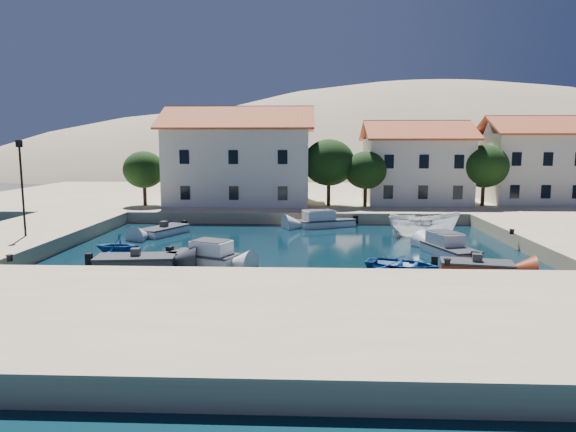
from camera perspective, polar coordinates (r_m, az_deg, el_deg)
The scene contains 21 objects.
ground at distance 25.42m, azimuth -0.22°, elevation -7.94°, with size 400.00×400.00×0.00m, color black.
quay_south at distance 19.56m, azimuth -1.03°, elevation -11.36°, with size 52.00×12.00×1.00m, color tan.
quay_west at distance 40.39m, azimuth -27.55°, elevation -2.15°, with size 8.00×20.00×1.00m, color tan.
quay_north at distance 62.76m, azimuth 3.18°, elevation 2.07°, with size 80.00×36.00×1.00m, color tan.
hills at distance 152.38m, azimuth 9.71°, elevation -3.61°, with size 254.00×176.00×99.00m.
building_left at distance 52.91m, azimuth -5.39°, elevation 6.84°, with size 14.70×9.45×9.70m.
building_mid at distance 54.54m, azimuth 13.97°, elevation 5.92°, with size 10.50×8.40×8.30m.
building_right at distance 59.05m, azimuth 25.32°, elevation 5.78°, with size 9.45×8.40×8.80m.
trees at distance 50.04m, azimuth 6.30°, elevation 5.50°, with size 37.30×5.30×6.45m.
lamppost at distance 37.45m, azimuth -27.49°, elevation 3.69°, with size 0.35×0.25×6.22m.
bollards at distance 28.93m, azimuth 5.69°, elevation -3.67°, with size 29.36×9.56×0.30m.
motorboat_grey_sw at distance 30.89m, azimuth -16.54°, elevation -4.84°, with size 4.69×2.52×1.25m.
cabin_cruiser_south at distance 30.67m, azimuth -9.39°, elevation -4.35°, with size 4.53×3.27×1.60m.
rowboat_south at distance 29.66m, azimuth 12.57°, elevation -5.81°, with size 2.93×4.10×0.85m, color #19498A.
motorboat_red_se at distance 30.05m, azimuth 20.22°, elevation -5.36°, with size 4.06×2.37×1.25m.
cabin_cruiser_east at distance 33.84m, azimuth 17.54°, elevation -3.46°, with size 3.04×4.73×1.60m.
boat_east at distance 40.36m, azimuth 14.83°, elevation -2.23°, with size 2.01×5.34×2.06m, color white.
motorboat_white_ne at distance 44.91m, azimuth 14.81°, elevation -0.82°, with size 2.00×3.19×1.25m.
rowboat_west at distance 34.57m, azimuth -18.39°, elevation -4.06°, with size 2.43×2.82×1.49m, color #19498A.
motorboat_white_west at distance 40.98m, azimuth -13.59°, elevation -1.61°, with size 3.43×4.49×1.25m.
cabin_cruiser_north at distance 43.86m, azimuth 4.23°, elevation -0.55°, with size 5.20×3.67×1.60m.
Camera 1 is at (1.11, -24.42, 6.99)m, focal length 32.00 mm.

